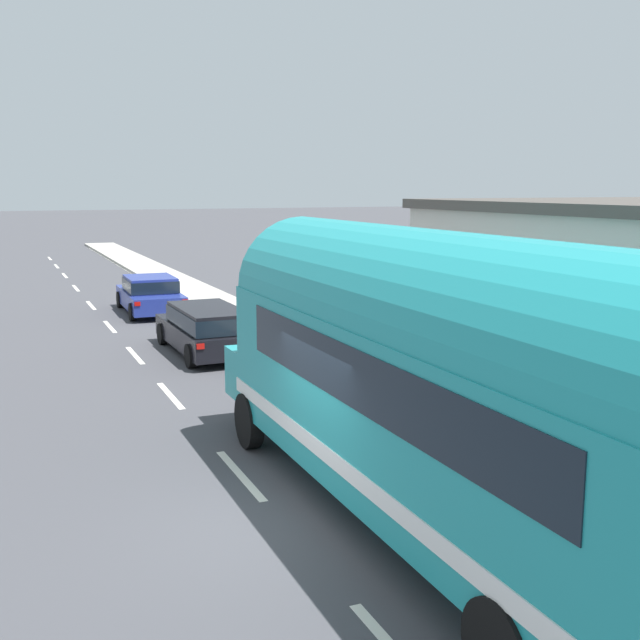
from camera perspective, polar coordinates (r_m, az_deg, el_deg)
ground_plane at (r=11.24m, az=-2.70°, el=-14.74°), size 300.00×300.00×0.00m
lane_markings at (r=23.65m, az=-8.02°, el=-1.66°), size 3.56×80.00×0.01m
sidewalk_slab at (r=21.69m, az=-0.59°, el=-2.41°), size 2.26×90.00×0.15m
painted_bus at (r=9.94m, az=9.54°, el=-4.09°), size 2.64×12.16×4.12m
car_lead at (r=21.90m, az=-8.31°, el=-0.49°), size 1.95×4.79×1.37m
car_second at (r=29.53m, az=-12.37°, el=1.94°), size 2.08×4.70×1.37m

